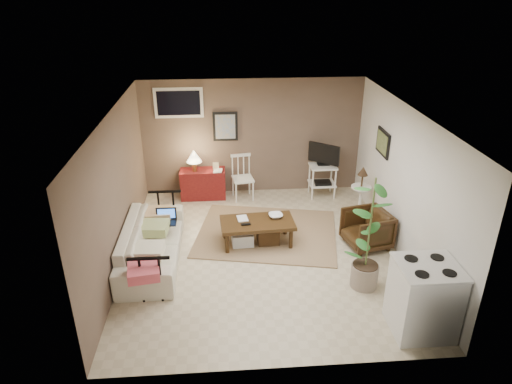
{
  "coord_description": "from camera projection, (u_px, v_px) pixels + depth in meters",
  "views": [
    {
      "loc": [
        -0.61,
        -6.45,
        4.15
      ],
      "look_at": [
        -0.09,
        0.35,
        0.96
      ],
      "focal_mm": 32.0,
      "sensor_mm": 36.0,
      "label": 1
    }
  ],
  "objects": [
    {
      "name": "sofa_end_rails",
      "position": [
        160.0,
        240.0,
        7.29
      ],
      "size": [
        0.59,
        2.19,
        0.74
      ],
      "primitive_type": null,
      "color": "black",
      "rests_on": "floor"
    },
    {
      "name": "window",
      "position": [
        179.0,
        103.0,
        8.93
      ],
      "size": [
        0.96,
        0.03,
        0.6
      ],
      "primitive_type": "cube",
      "color": "white"
    },
    {
      "name": "bowl",
      "position": [
        276.0,
        211.0,
        7.78
      ],
      "size": [
        0.24,
        0.08,
        0.24
      ],
      "primitive_type": "imported",
      "rotation": [
        0.0,
        0.0,
        0.1
      ],
      "color": "#3D2910",
      "rests_on": "coffee_table"
    },
    {
      "name": "sofa_pillows",
      "position": [
        152.0,
        239.0,
        6.99
      ],
      "size": [
        0.42,
        2.09,
        0.15
      ],
      "primitive_type": null,
      "color": "beige",
      "rests_on": "sofa"
    },
    {
      "name": "tv_stand",
      "position": [
        323.0,
        169.0,
        9.39
      ],
      "size": [
        0.56,
        0.46,
        1.14
      ],
      "color": "white",
      "rests_on": "floor"
    },
    {
      "name": "rug",
      "position": [
        267.0,
        233.0,
        8.2
      ],
      "size": [
        2.77,
        2.39,
        0.02
      ],
      "primitive_type": "cube",
      "rotation": [
        0.0,
        0.0,
        -0.2
      ],
      "color": "#956F57",
      "rests_on": "floor"
    },
    {
      "name": "stove",
      "position": [
        424.0,
        298.0,
        5.76
      ],
      "size": [
        0.76,
        0.71,
        0.99
      ],
      "color": "silver",
      "rests_on": "floor"
    },
    {
      "name": "sofa",
      "position": [
        151.0,
        237.0,
        7.26
      ],
      "size": [
        0.64,
        2.2,
        0.86
      ],
      "primitive_type": "imported",
      "rotation": [
        0.0,
        0.0,
        1.57
      ],
      "color": "beige",
      "rests_on": "floor"
    },
    {
      "name": "book_table",
      "position": [
        237.0,
        213.0,
        7.7
      ],
      "size": [
        0.18,
        0.04,
        0.24
      ],
      "primitive_type": "imported",
      "rotation": [
        0.0,
        0.0,
        0.12
      ],
      "color": "#3D2910",
      "rests_on": "coffee_table"
    },
    {
      "name": "book_console",
      "position": [
        213.0,
        166.0,
        9.2
      ],
      "size": [
        0.18,
        0.04,
        0.24
      ],
      "primitive_type": "imported",
      "rotation": [
        0.0,
        0.0,
        -0.11
      ],
      "color": "#3D2910",
      "rests_on": "red_console"
    },
    {
      "name": "art_right",
      "position": [
        383.0,
        143.0,
        8.08
      ],
      "size": [
        0.03,
        0.6,
        0.45
      ],
      "primitive_type": "cube",
      "color": "black"
    },
    {
      "name": "art_back",
      "position": [
        225.0,
        126.0,
        9.21
      ],
      "size": [
        0.5,
        0.03,
        0.6
      ],
      "primitive_type": "cube",
      "color": "black"
    },
    {
      "name": "coffee_table",
      "position": [
        257.0,
        231.0,
        7.77
      ],
      "size": [
        1.28,
        0.71,
        0.47
      ],
      "color": "#3D2910",
      "rests_on": "floor"
    },
    {
      "name": "floor",
      "position": [
        263.0,
        253.0,
        7.62
      ],
      "size": [
        5.0,
        5.0,
        0.0
      ],
      "primitive_type": "plane",
      "color": "#C1B293",
      "rests_on": "ground"
    },
    {
      "name": "laptop",
      "position": [
        166.0,
        218.0,
        7.56
      ],
      "size": [
        0.34,
        0.25,
        0.23
      ],
      "color": "black",
      "rests_on": "sofa"
    },
    {
      "name": "side_table",
      "position": [
        362.0,
        186.0,
        8.57
      ],
      "size": [
        0.38,
        0.38,
        1.01
      ],
      "color": "white",
      "rests_on": "floor"
    },
    {
      "name": "spindle_chair",
      "position": [
        243.0,
        179.0,
        9.37
      ],
      "size": [
        0.47,
        0.47,
        0.91
      ],
      "color": "white",
      "rests_on": "floor"
    },
    {
      "name": "red_console",
      "position": [
        202.0,
        181.0,
        9.41
      ],
      "size": [
        0.92,
        0.41,
        1.06
      ],
      "color": "maroon",
      "rests_on": "floor"
    },
    {
      "name": "potted_plant",
      "position": [
        370.0,
        230.0,
        6.41
      ],
      "size": [
        0.44,
        0.44,
        1.78
      ],
      "color": "gray",
      "rests_on": "floor"
    },
    {
      "name": "armchair",
      "position": [
        367.0,
        227.0,
        7.68
      ],
      "size": [
        0.78,
        0.81,
        0.7
      ],
      "primitive_type": "imported",
      "rotation": [
        0.0,
        0.0,
        -1.34
      ],
      "color": "black",
      "rests_on": "floor"
    }
  ]
}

